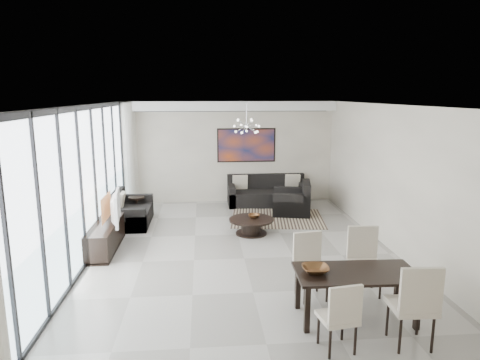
{
  "coord_description": "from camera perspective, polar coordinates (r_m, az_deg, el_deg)",
  "views": [
    {
      "loc": [
        -0.77,
        -7.7,
        3.1
      ],
      "look_at": [
        0.05,
        1.43,
        1.25
      ],
      "focal_mm": 32.0,
      "sensor_mm": 36.0,
      "label": 1
    }
  ],
  "objects": [
    {
      "name": "bowl_coffee",
      "position": [
        9.69,
        1.86,
        -4.82
      ],
      "size": [
        0.3,
        0.3,
        0.08
      ],
      "primitive_type": "imported",
      "rotation": [
        0.0,
        0.0,
        -0.15
      ],
      "color": "brown",
      "rests_on": "coffee_table"
    },
    {
      "name": "rug",
      "position": [
        10.92,
        4.99,
        -5.1
      ],
      "size": [
        2.49,
        2.04,
        0.01
      ],
      "primitive_type": "cube",
      "rotation": [
        0.0,
        0.0,
        -0.13
      ],
      "color": "black",
      "rests_on": "floor"
    },
    {
      "name": "window_wall",
      "position": [
        8.15,
        -19.83,
        -0.85
      ],
      "size": [
        0.37,
        8.95,
        2.9
      ],
      "color": "silver",
      "rests_on": "floor"
    },
    {
      "name": "chandelier",
      "position": [
        10.29,
        0.89,
        7.22
      ],
      "size": [
        0.66,
        0.66,
        0.71
      ],
      "color": "silver",
      "rests_on": "room_shell"
    },
    {
      "name": "coffee_table",
      "position": [
        9.67,
        1.5,
        -6.05
      ],
      "size": [
        1.01,
        1.01,
        0.35
      ],
      "color": "black",
      "rests_on": "floor"
    },
    {
      "name": "room_shell",
      "position": [
        7.97,
        3.89,
        -0.57
      ],
      "size": [
        6.0,
        9.0,
        2.9
      ],
      "color": "#A8A39B",
      "rests_on": "ground"
    },
    {
      "name": "dining_chair_se",
      "position": [
        5.78,
        22.39,
        -14.65
      ],
      "size": [
        0.54,
        0.54,
        1.12
      ],
      "color": "beige",
      "rests_on": "floor"
    },
    {
      "name": "armchair",
      "position": [
        11.35,
        7.08,
        -3.01
      ],
      "size": [
        1.14,
        1.18,
        0.85
      ],
      "color": "black",
      "rests_on": "floor"
    },
    {
      "name": "painting",
      "position": [
        12.33,
        0.85,
        4.65
      ],
      "size": [
        1.68,
        0.04,
        0.98
      ],
      "primitive_type": "cube",
      "color": "#B04318",
      "rests_on": "room_shell"
    },
    {
      "name": "sofa_main",
      "position": [
        12.25,
        3.65,
        -1.95
      ],
      "size": [
        2.25,
        0.92,
        0.82
      ],
      "color": "black",
      "rests_on": "floor"
    },
    {
      "name": "bowl_dining",
      "position": [
        6.07,
        10.02,
        -11.66
      ],
      "size": [
        0.39,
        0.39,
        0.09
      ],
      "primitive_type": "imported",
      "rotation": [
        0.0,
        0.0,
        -0.04
      ],
      "color": "brown",
      "rests_on": "dining_table"
    },
    {
      "name": "tv_console",
      "position": [
        9.11,
        -17.6,
        -7.25
      ],
      "size": [
        0.49,
        1.74,
        0.54
      ],
      "primitive_type": "cube",
      "color": "black",
      "rests_on": "floor"
    },
    {
      "name": "dining_chair_sw",
      "position": [
        5.49,
        13.32,
        -16.93
      ],
      "size": [
        0.48,
        0.48,
        0.92
      ],
      "color": "beige",
      "rests_on": "floor"
    },
    {
      "name": "television",
      "position": [
        8.98,
        -16.73,
        -3.58
      ],
      "size": [
        0.29,
        1.09,
        0.62
      ],
      "primitive_type": "imported",
      "rotation": [
        0.0,
        0.0,
        1.71
      ],
      "color": "gray",
      "rests_on": "tv_console"
    },
    {
      "name": "dining_chair_ne",
      "position": [
        7.13,
        16.19,
        -9.57
      ],
      "size": [
        0.51,
        0.51,
        1.05
      ],
      "color": "beige",
      "rests_on": "floor"
    },
    {
      "name": "loveseat",
      "position": [
        10.71,
        -14.51,
        -4.33
      ],
      "size": [
        0.88,
        1.56,
        0.78
      ],
      "color": "black",
      "rests_on": "floor"
    },
    {
      "name": "side_table",
      "position": [
        11.14,
        -13.63,
        -3.09
      ],
      "size": [
        0.4,
        0.4,
        0.55
      ],
      "color": "black",
      "rests_on": "floor"
    },
    {
      "name": "dining_table",
      "position": [
        6.27,
        15.22,
        -12.46
      ],
      "size": [
        1.7,
        0.9,
        0.7
      ],
      "color": "black",
      "rests_on": "floor"
    },
    {
      "name": "soffit",
      "position": [
        12.03,
        -1.45,
        9.83
      ],
      "size": [
        5.98,
        0.4,
        0.26
      ],
      "primitive_type": "cube",
      "color": "white",
      "rests_on": "room_shell"
    },
    {
      "name": "dining_chair_nw",
      "position": [
        6.81,
        9.25,
        -10.52
      ],
      "size": [
        0.53,
        0.53,
        1.0
      ],
      "color": "beige",
      "rests_on": "floor"
    }
  ]
}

